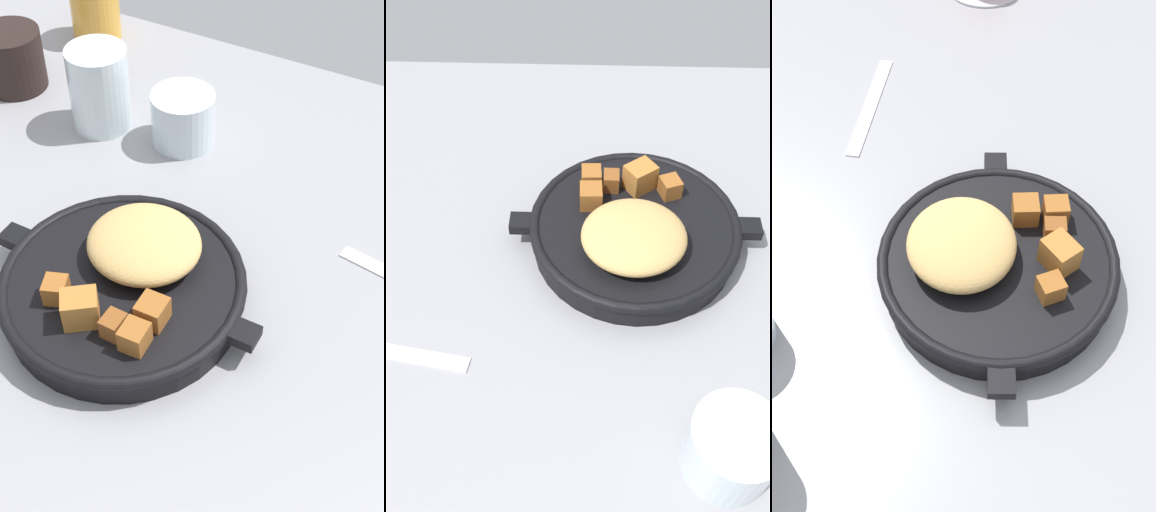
# 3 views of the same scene
# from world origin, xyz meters

# --- Properties ---
(ground_plane) EXTENTS (1.15, 0.84, 0.02)m
(ground_plane) POSITION_xyz_m (0.00, 0.00, -0.01)
(ground_plane) COLOR gray
(cast_iron_skillet) EXTENTS (0.28, 0.23, 0.07)m
(cast_iron_skillet) POSITION_xyz_m (-0.05, -0.05, 0.03)
(cast_iron_skillet) COLOR black
(cast_iron_skillet) RESTS_ON ground_plane
(water_glass_short) EXTENTS (0.08, 0.08, 0.07)m
(water_glass_short) POSITION_xyz_m (-0.12, 0.19, 0.03)
(water_glass_short) COLOR silver
(water_glass_short) RESTS_ON ground_plane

